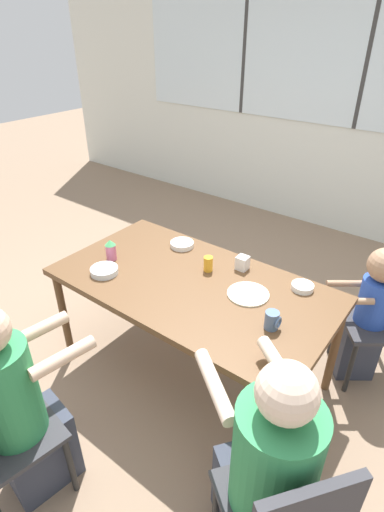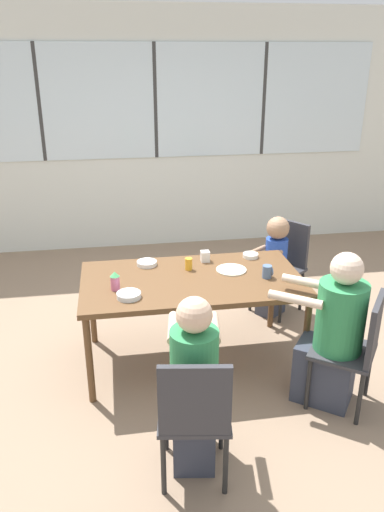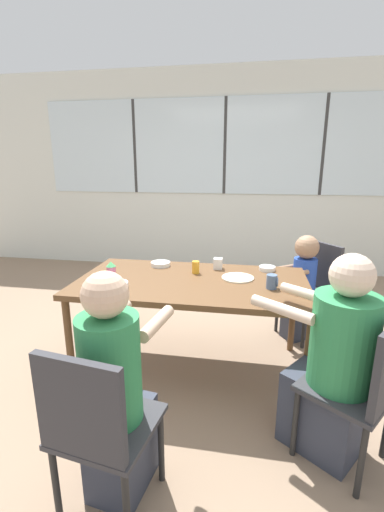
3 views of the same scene
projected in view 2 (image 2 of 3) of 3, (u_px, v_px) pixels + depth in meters
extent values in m
plane|color=#8C725B|center=(192.00, 359.00, 4.02)|extent=(16.00, 16.00, 0.00)
cube|color=silver|center=(156.00, 133.00, 5.93)|extent=(8.40, 0.06, 2.80)
cube|color=silver|center=(155.00, 102.00, 5.76)|extent=(5.20, 0.02, 1.28)
cube|color=#333333|center=(39.00, 103.00, 5.56)|extent=(0.04, 0.01, 1.28)
cube|color=#333333|center=(155.00, 102.00, 5.75)|extent=(0.04, 0.01, 1.28)
cube|color=#333333|center=(264.00, 100.00, 5.95)|extent=(0.04, 0.01, 1.28)
cube|color=brown|center=(192.00, 281.00, 3.75)|extent=(1.65, 0.90, 0.04)
cylinder|color=brown|center=(89.00, 360.00, 3.41)|extent=(0.05, 0.05, 0.68)
cylinder|color=brown|center=(306.00, 341.00, 3.64)|extent=(0.05, 0.05, 0.68)
cylinder|color=brown|center=(92.00, 306.00, 4.14)|extent=(0.05, 0.05, 0.68)
cylinder|color=brown|center=(272.00, 292.00, 4.37)|extent=(0.05, 0.05, 0.68)
cube|color=#333338|center=(342.00, 351.00, 3.37)|extent=(0.56, 0.56, 0.03)
cube|color=#333338|center=(375.00, 329.00, 3.21)|extent=(0.26, 0.33, 0.42)
cylinder|color=black|center=(308.00, 384.00, 3.38)|extent=(0.03, 0.03, 0.41)
cylinder|color=black|center=(321.00, 359.00, 3.66)|extent=(0.03, 0.03, 0.41)
cylinder|color=black|center=(360.00, 399.00, 3.24)|extent=(0.03, 0.03, 0.41)
cylinder|color=black|center=(369.00, 371.00, 3.52)|extent=(0.03, 0.03, 0.41)
cube|color=#333338|center=(194.00, 412.00, 2.80)|extent=(0.46, 0.46, 0.03)
cube|color=#333338|center=(195.00, 401.00, 2.55)|extent=(0.38, 0.09, 0.42)
cylinder|color=black|center=(166.00, 422.00, 3.03)|extent=(0.03, 0.03, 0.41)
cylinder|color=black|center=(222.00, 422.00, 3.04)|extent=(0.03, 0.03, 0.41)
cylinder|color=black|center=(163.00, 465.00, 2.72)|extent=(0.03, 0.03, 0.41)
cylinder|color=black|center=(226.00, 465.00, 2.72)|extent=(0.03, 0.03, 0.41)
cube|color=#333338|center=(278.00, 270.00, 4.62)|extent=(0.56, 0.56, 0.03)
cube|color=#333338|center=(290.00, 243.00, 4.66)|extent=(0.26, 0.33, 0.42)
cylinder|color=black|center=(281.00, 303.00, 4.48)|extent=(0.03, 0.03, 0.41)
cylinder|color=black|center=(251.00, 291.00, 4.70)|extent=(0.03, 0.03, 0.41)
cylinder|color=black|center=(301.00, 290.00, 4.71)|extent=(0.03, 0.03, 0.41)
cylinder|color=black|center=(272.00, 280.00, 4.93)|extent=(0.03, 0.03, 0.41)
cube|color=#333847|center=(324.00, 372.00, 3.49)|extent=(0.49, 0.47, 0.43)
cylinder|color=#2D844C|center=(341.00, 317.00, 3.29)|extent=(0.32, 0.32, 0.48)
sphere|color=beige|center=(347.00, 269.00, 3.16)|extent=(0.21, 0.21, 0.21)
cylinder|color=beige|center=(295.00, 299.00, 3.24)|extent=(0.32, 0.26, 0.06)
cylinder|color=beige|center=(307.00, 282.00, 3.48)|extent=(0.32, 0.26, 0.06)
cube|color=#333847|center=(194.00, 429.00, 2.96)|extent=(0.29, 0.35, 0.43)
cylinder|color=#2D844C|center=(194.00, 370.00, 2.74)|extent=(0.27, 0.27, 0.49)
sphere|color=#DBB293|center=(194.00, 315.00, 2.61)|extent=(0.20, 0.20, 0.20)
cylinder|color=#DBB293|center=(173.00, 328.00, 2.90)|extent=(0.10, 0.30, 0.06)
cylinder|color=#DBB293|center=(214.00, 328.00, 2.90)|extent=(0.10, 0.30, 0.06)
cube|color=#333847|center=(271.00, 292.00, 4.65)|extent=(0.30, 0.29, 0.43)
cylinder|color=#284CB7|center=(276.00, 255.00, 4.54)|extent=(0.20, 0.20, 0.31)
sphere|color=#A37A5B|center=(278.00, 228.00, 4.44)|extent=(0.20, 0.20, 0.20)
cylinder|color=#A37A5B|center=(274.00, 255.00, 4.34)|extent=(0.20, 0.16, 0.04)
cylinder|color=#A37A5B|center=(257.00, 250.00, 4.45)|extent=(0.20, 0.16, 0.04)
cylinder|color=slate|center=(267.00, 272.00, 3.74)|extent=(0.07, 0.07, 0.10)
torus|color=slate|center=(272.00, 271.00, 3.74)|extent=(0.01, 0.07, 0.07)
cylinder|color=#CC668C|center=(115.00, 283.00, 3.55)|extent=(0.07, 0.07, 0.10)
cone|color=#4CB266|center=(115.00, 274.00, 3.52)|extent=(0.07, 0.07, 0.04)
cylinder|color=gold|center=(188.00, 264.00, 3.88)|extent=(0.06, 0.06, 0.09)
cube|color=silver|center=(205.00, 256.00, 4.03)|extent=(0.07, 0.07, 0.09)
cylinder|color=white|center=(147.00, 263.00, 3.97)|extent=(0.16, 0.16, 0.03)
cylinder|color=white|center=(251.00, 255.00, 4.12)|extent=(0.13, 0.13, 0.03)
cylinder|color=silver|center=(129.00, 295.00, 3.44)|extent=(0.17, 0.17, 0.04)
cylinder|color=beige|center=(231.00, 270.00, 3.88)|extent=(0.24, 0.24, 0.01)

